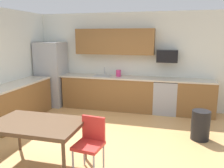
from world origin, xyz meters
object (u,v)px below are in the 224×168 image
object	(u,v)px
chair_near_table	(90,140)
dining_table	(37,126)
kettle	(118,74)
trash_bin	(200,125)
refrigerator	(52,74)
microwave	(167,56)
oven_range	(165,96)

from	to	relation	value
chair_near_table	dining_table	bearing A→B (deg)	-174.15
dining_table	kettle	world-z (taller)	kettle
chair_near_table	trash_bin	distance (m)	2.39
refrigerator	kettle	size ratio (longest dim) A/B	9.38
microwave	kettle	xyz separation A→B (m)	(-1.31, -0.05, -0.51)
refrigerator	oven_range	size ratio (longest dim) A/B	2.06
microwave	chair_near_table	xyz separation A→B (m)	(-1.01, -3.22, -1.03)
trash_bin	chair_near_table	bearing A→B (deg)	-137.52
trash_bin	kettle	world-z (taller)	kettle
oven_range	chair_near_table	world-z (taller)	oven_range
trash_bin	microwave	bearing A→B (deg)	114.80
refrigerator	chair_near_table	xyz separation A→B (m)	(2.32, -3.04, -0.43)
microwave	trash_bin	size ratio (longest dim) A/B	0.90
trash_bin	refrigerator	bearing A→B (deg)	160.55
refrigerator	microwave	size ratio (longest dim) A/B	3.48
microwave	dining_table	bearing A→B (deg)	-119.27
microwave	trash_bin	distance (m)	2.17
microwave	dining_table	world-z (taller)	microwave
oven_range	trash_bin	world-z (taller)	oven_range
microwave	kettle	size ratio (longest dim) A/B	2.70
dining_table	trash_bin	world-z (taller)	dining_table
refrigerator	trash_bin	world-z (taller)	refrigerator
dining_table	oven_range	bearing A→B (deg)	59.97
oven_range	microwave	size ratio (longest dim) A/B	1.69
refrigerator	trash_bin	distance (m)	4.37
microwave	kettle	world-z (taller)	microwave
dining_table	chair_near_table	world-z (taller)	chair_near_table
chair_near_table	trash_bin	world-z (taller)	chair_near_table
refrigerator	oven_range	world-z (taller)	refrigerator
dining_table	microwave	bearing A→B (deg)	60.73
oven_range	trash_bin	size ratio (longest dim) A/B	1.52
refrigerator	oven_range	distance (m)	3.36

